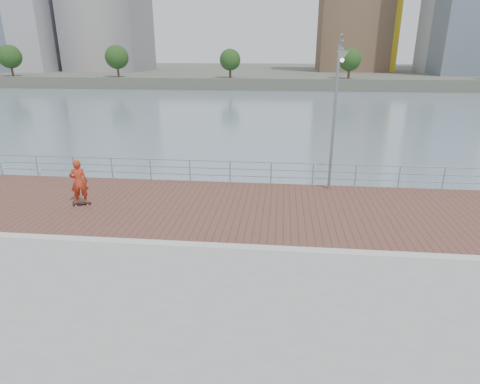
# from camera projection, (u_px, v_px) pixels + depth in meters

# --- Properties ---
(water) EXTENTS (400.00, 400.00, 0.00)m
(water) POSITION_uv_depth(u_px,v_px,m) (234.00, 298.00, 14.29)
(water) COLOR slate
(water) RESTS_ON ground
(brick_lane) EXTENTS (40.00, 6.80, 0.02)m
(brick_lane) POSITION_uv_depth(u_px,v_px,m) (244.00, 208.00, 16.99)
(brick_lane) COLOR brown
(brick_lane) RESTS_ON seawall
(curb) EXTENTS (40.00, 0.40, 0.06)m
(curb) POSITION_uv_depth(u_px,v_px,m) (234.00, 247.00, 13.61)
(curb) COLOR #B7B5AD
(curb) RESTS_ON seawall
(far_shore) EXTENTS (320.00, 95.00, 2.50)m
(far_shore) POSITION_uv_depth(u_px,v_px,m) (279.00, 73.00, 128.59)
(far_shore) COLOR #4C5142
(far_shore) RESTS_ON ground
(guardrail) EXTENTS (39.06, 0.06, 1.13)m
(guardrail) POSITION_uv_depth(u_px,v_px,m) (250.00, 170.00, 19.94)
(guardrail) COLOR #8C9EA8
(guardrail) RESTS_ON brick_lane
(street_lamp) EXTENTS (0.48, 1.41, 6.64)m
(street_lamp) POSITION_uv_depth(u_px,v_px,m) (338.00, 89.00, 17.28)
(street_lamp) COLOR slate
(street_lamp) RESTS_ON brick_lane
(skateboard) EXTENTS (0.76, 0.43, 0.09)m
(skateboard) POSITION_uv_depth(u_px,v_px,m) (82.00, 204.00, 17.25)
(skateboard) COLOR black
(skateboard) RESTS_ON brick_lane
(skateboarder) EXTENTS (0.82, 0.68, 1.94)m
(skateboarder) POSITION_uv_depth(u_px,v_px,m) (79.00, 182.00, 16.92)
(skateboarder) COLOR #A92D16
(skateboarder) RESTS_ON skateboard
(shoreline_trees) EXTENTS (169.65, 5.12, 6.82)m
(shoreline_trees) POSITION_uv_depth(u_px,v_px,m) (323.00, 59.00, 83.31)
(shoreline_trees) COLOR #473323
(shoreline_trees) RESTS_ON far_shore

